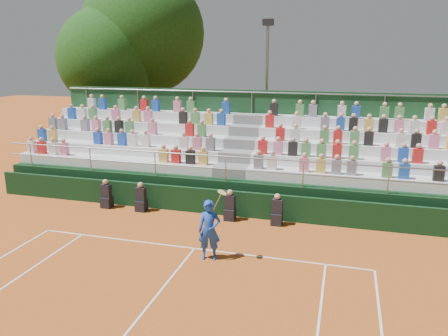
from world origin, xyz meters
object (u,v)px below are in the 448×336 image
(tennis_player, at_px, (209,230))
(tree_east, at_px, (143,33))
(floodlight_mast, at_px, (267,81))
(tree_west, at_px, (109,58))

(tennis_player, distance_m, tree_east, 18.41)
(tree_east, bearing_deg, floodlight_mast, -13.93)
(tennis_player, relative_size, tree_east, 0.20)
(tennis_player, height_order, tree_east, tree_east)
(floodlight_mast, bearing_deg, tree_west, 179.30)
(tree_west, relative_size, floodlight_mast, 1.13)
(tree_west, distance_m, tree_east, 2.87)
(tree_west, height_order, floodlight_mast, tree_west)
(tennis_player, distance_m, floodlight_mast, 13.21)
(tree_west, height_order, tree_east, tree_east)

